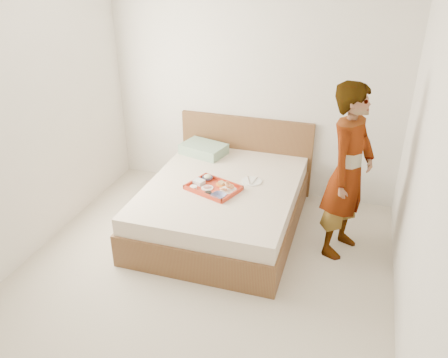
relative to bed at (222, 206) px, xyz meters
The scene contains 19 objects.
ground 1.04m from the bed, 86.42° to the right, with size 3.50×4.00×0.01m, color beige.
wall_back 1.44m from the bed, 86.42° to the left, with size 3.50×0.01×2.60m, color silver.
wall_front 3.17m from the bed, 88.81° to the right, with size 3.50×0.01×2.60m, color silver.
wall_left 2.22m from the bed, 149.35° to the right, with size 0.01×4.00×2.60m, color silver.
wall_right 2.31m from the bed, 28.89° to the right, with size 0.01×4.00×2.60m, color silver.
bed is the anchor object (origin of this frame).
headboard 0.99m from the bed, 90.00° to the left, with size 1.65×0.06×0.95m, color brown.
pillow 0.89m from the bed, 123.37° to the left, with size 0.51×0.35×0.12m, color gray.
tray 0.33m from the bed, 111.02° to the right, with size 0.51×0.37×0.05m, color red.
prawn_plate 0.34m from the bed, 52.21° to the right, with size 0.18×0.18×0.01m, color white.
navy_bowl_big 0.43m from the bed, 79.13° to the right, with size 0.15×0.15×0.04m, color #181A4B.
sauce_dish 0.41m from the bed, 102.27° to the right, with size 0.07×0.07×0.03m, color black.
meat_plate 0.34m from the bed, 126.06° to the right, with size 0.13×0.13×0.01m, color white.
bread_plate 0.29m from the bed, 84.54° to the right, with size 0.13×0.13×0.01m, color orange.
salad_bowl 0.35m from the bed, behind, with size 0.11×0.11×0.04m, color #181A4B.
plastic_tub 0.39m from the bed, 158.34° to the right, with size 0.11×0.09×0.05m, color silver.
cheese_round 0.44m from the bed, 141.05° to the right, with size 0.07×0.07×0.03m, color white.
dinner_plate 0.42m from the bed, 27.42° to the left, with size 0.22×0.22×0.01m, color white.
person 1.41m from the bed, ahead, with size 0.64×0.42×1.75m, color beige.
Camera 1 is at (1.23, -3.10, 2.82)m, focal length 36.66 mm.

